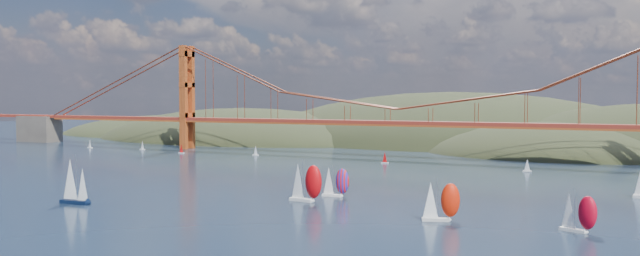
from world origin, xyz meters
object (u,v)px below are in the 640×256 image
at_px(racer_rwb, 335,182).
at_px(sloop_navy, 74,182).
at_px(racer_0, 305,182).
at_px(racer_2, 578,212).
at_px(racer_1, 440,201).

bearing_deg(racer_rwb, sloop_navy, -147.74).
relative_size(racer_0, racer_2, 1.29).
bearing_deg(racer_0, racer_2, 0.03).
height_order(sloop_navy, racer_rwb, sloop_navy).
bearing_deg(racer_rwb, racer_2, -21.37).
bearing_deg(racer_2, sloop_navy, -148.94).
bearing_deg(racer_1, sloop_navy, 170.71).
bearing_deg(racer_1, racer_0, 144.23).
xyz_separation_m(racer_2, racer_rwb, (-62.47, 18.13, 0.14)).
bearing_deg(racer_0, racer_rwb, 80.22).
bearing_deg(racer_2, racer_0, -166.28).
height_order(racer_1, racer_2, racer_1).
height_order(sloop_navy, racer_1, sloop_navy).
height_order(sloop_navy, racer_2, sloop_navy).
xyz_separation_m(sloop_navy, racer_0, (50.08, 29.84, -0.40)).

